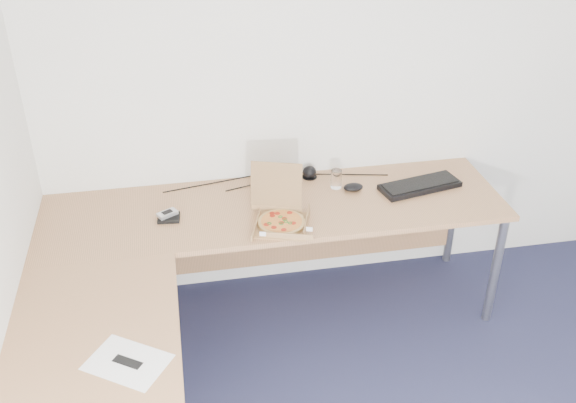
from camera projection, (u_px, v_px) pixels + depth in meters
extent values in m
cube|color=#B47E51|center=(275.00, 208.00, 3.55)|extent=(2.50, 0.70, 0.03)
cube|color=#B47E51|center=(89.00, 379.00, 2.48)|extent=(0.70, 1.50, 0.03)
cylinder|color=gray|center=(453.00, 215.00, 4.18)|extent=(0.05, 0.05, 0.70)
cube|color=#A47849|center=(282.00, 225.00, 3.37)|extent=(0.27, 0.27, 0.01)
cube|color=#A47849|center=(276.00, 187.00, 3.43)|extent=(0.27, 0.05, 0.27)
cylinder|color=tan|center=(282.00, 223.00, 3.36)|extent=(0.24, 0.24, 0.02)
cylinder|color=#AB3023|center=(282.00, 221.00, 3.35)|extent=(0.21, 0.21, 0.00)
cylinder|color=white|center=(336.00, 179.00, 3.69)|extent=(0.06, 0.06, 0.11)
cube|color=black|center=(420.00, 186.00, 3.70)|extent=(0.49, 0.26, 0.03)
ellipsoid|color=black|center=(353.00, 187.00, 3.68)|extent=(0.13, 0.10, 0.04)
cube|color=black|center=(169.00, 218.00, 3.42)|extent=(0.12, 0.10, 0.02)
cube|color=#B2B5BA|center=(167.00, 214.00, 3.42)|extent=(0.12, 0.10, 0.02)
cube|color=white|center=(128.00, 362.00, 2.53)|extent=(0.37, 0.35, 0.00)
ellipsoid|color=black|center=(310.00, 171.00, 3.80)|extent=(0.09, 0.09, 0.07)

